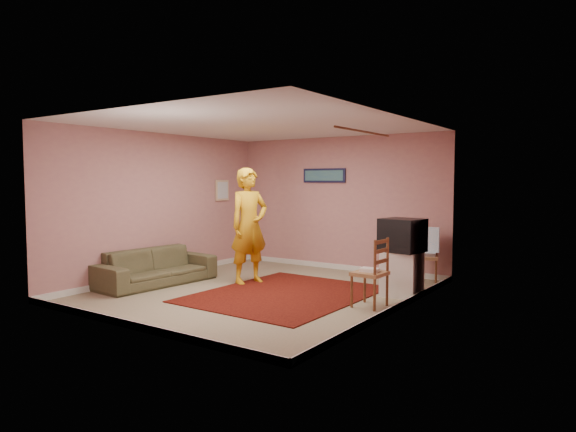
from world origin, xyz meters
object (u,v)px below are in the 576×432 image
Objects in this scene: chair_a at (426,250)px; chair_b at (370,265)px; person at (249,226)px; sofa at (156,267)px; tv_cabinet at (402,274)px; crt_tv at (402,235)px.

chair_b reaches higher than chair_a.
chair_a is 0.26× the size of person.
sofa is at bearing -77.33° from chair_b.
chair_a is at bearing 91.98° from tv_cabinet.
person is (-2.49, -1.68, 0.42)m from chair_a.
crt_tv is 1.21m from chair_a.
tv_cabinet is at bearing -106.45° from chair_a.
tv_cabinet is at bearing -63.93° from sofa.
crt_tv is 0.95m from chair_b.
chair_b is 0.27× the size of person.
person is at bearing -164.44° from chair_a.
tv_cabinet is 1.03× the size of crt_tv.
sofa is at bearing -148.81° from crt_tv.
person is (-2.52, -0.53, 0.05)m from crt_tv.
chair_a reaches higher than sofa.
chair_b is (-0.08, -2.03, 0.02)m from chair_a.
person is at bearing -47.09° from sofa.
person is at bearing -95.39° from chair_b.
chair_a is at bearing -50.19° from sofa.
chair_a is at bearing -38.23° from person.
person is (-2.41, 0.35, 0.39)m from chair_b.
chair_b is at bearing -97.88° from tv_cabinet.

